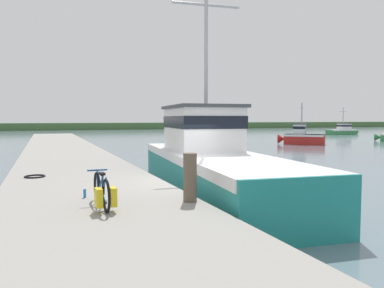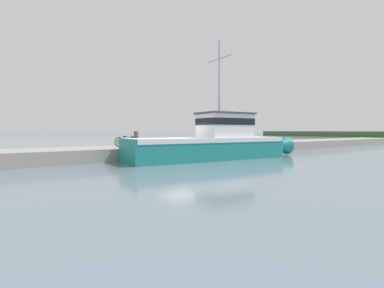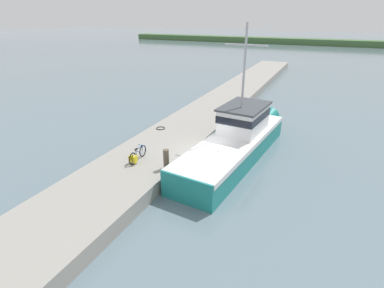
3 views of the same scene
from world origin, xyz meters
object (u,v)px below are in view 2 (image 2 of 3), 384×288
object	(u,v)px
bicycle_touring	(124,142)
water_bottle_by_bike	(139,145)
fishing_boat_main	(216,142)
mooring_post	(136,140)

from	to	relation	value
bicycle_touring	water_bottle_by_bike	bearing A→B (deg)	98.65
fishing_boat_main	bicycle_touring	bearing A→B (deg)	-127.82
bicycle_touring	water_bottle_by_bike	distance (m)	1.33
fishing_boat_main	mooring_post	xyz separation A→B (m)	(-2.56, -4.74, 0.18)
mooring_post	water_bottle_by_bike	world-z (taller)	mooring_post
mooring_post	water_bottle_by_bike	bearing A→B (deg)	148.99
mooring_post	water_bottle_by_bike	distance (m)	2.60
fishing_boat_main	mooring_post	world-z (taller)	fishing_boat_main
mooring_post	water_bottle_by_bike	xyz separation A→B (m)	(-2.19, 1.32, -0.45)
fishing_boat_main	mooring_post	distance (m)	5.39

